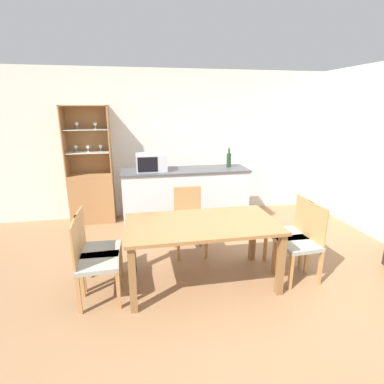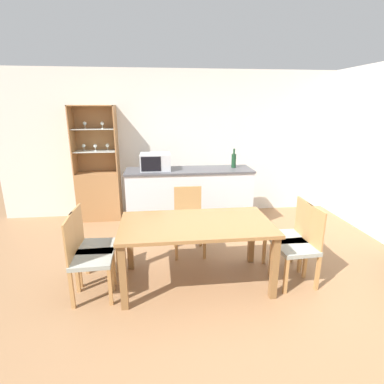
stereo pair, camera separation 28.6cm
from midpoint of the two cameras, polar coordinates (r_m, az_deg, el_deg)
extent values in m
plane|color=#936B47|center=(3.47, 5.09, -18.02)|extent=(18.00, 18.00, 0.00)
cube|color=silver|center=(5.48, -2.17, 9.11)|extent=(6.80, 0.06, 2.55)
cube|color=silver|center=(4.94, -2.91, -1.31)|extent=(2.00, 0.57, 0.93)
cube|color=#4C4C51|center=(4.82, -2.99, 4.14)|extent=(2.03, 0.60, 0.03)
cube|color=#A37042|center=(5.46, -19.83, -1.08)|extent=(0.73, 0.37, 0.84)
cube|color=#A37042|center=(5.44, -20.54, 9.35)|extent=(0.73, 0.02, 1.12)
cube|color=#A37042|center=(5.34, -24.62, 8.80)|extent=(0.02, 0.37, 1.12)
cube|color=#A37042|center=(5.22, -16.97, 9.42)|extent=(0.02, 0.37, 1.12)
cube|color=#A37042|center=(5.24, -21.45, 15.08)|extent=(0.73, 0.37, 0.02)
cube|color=silver|center=(5.29, -20.64, 7.09)|extent=(0.68, 0.33, 0.01)
cube|color=silver|center=(5.25, -21.04, 11.06)|extent=(0.68, 0.33, 0.01)
cylinder|color=silver|center=(5.36, -22.63, 7.08)|extent=(0.04, 0.04, 0.01)
cylinder|color=silver|center=(5.36, -22.67, 7.40)|extent=(0.01, 0.01, 0.06)
sphere|color=silver|center=(5.35, -22.73, 7.94)|extent=(0.06, 0.06, 0.06)
cylinder|color=silver|center=(5.32, -22.53, 11.04)|extent=(0.04, 0.04, 0.01)
cylinder|color=silver|center=(5.32, -22.56, 11.37)|extent=(0.01, 0.01, 0.06)
sphere|color=silver|center=(5.32, -22.62, 11.92)|extent=(0.06, 0.06, 0.06)
cylinder|color=silver|center=(5.29, -20.65, 7.18)|extent=(0.04, 0.04, 0.01)
cylinder|color=silver|center=(5.28, -20.68, 7.50)|extent=(0.01, 0.01, 0.06)
sphere|color=silver|center=(5.28, -20.74, 8.05)|extent=(0.06, 0.06, 0.06)
cylinder|color=silver|center=(5.23, -19.46, 11.27)|extent=(0.04, 0.04, 0.01)
cylinder|color=silver|center=(5.22, -19.49, 11.61)|extent=(0.01, 0.01, 0.06)
sphere|color=silver|center=(5.22, -19.55, 12.17)|extent=(0.06, 0.06, 0.06)
cylinder|color=silver|center=(5.31, -18.50, 7.40)|extent=(0.04, 0.04, 0.01)
cylinder|color=silver|center=(5.30, -18.52, 7.73)|extent=(0.01, 0.01, 0.06)
sphere|color=silver|center=(5.30, -18.57, 8.28)|extent=(0.06, 0.06, 0.06)
cube|color=olive|center=(3.26, -0.63, -6.15)|extent=(1.64, 0.89, 0.04)
cube|color=olive|center=(3.05, -14.01, -16.04)|extent=(0.07, 0.07, 0.69)
cube|color=olive|center=(3.30, 14.10, -13.34)|extent=(0.07, 0.07, 0.69)
cube|color=olive|center=(3.72, -13.48, -9.81)|extent=(0.07, 0.07, 0.69)
cube|color=olive|center=(3.93, 9.44, -8.10)|extent=(0.07, 0.07, 0.69)
cube|color=#999E93|center=(3.81, 15.55, -7.90)|extent=(0.42, 0.42, 0.05)
cube|color=#B7844C|center=(3.81, 18.48, -4.27)|extent=(0.03, 0.37, 0.44)
cube|color=#B7844C|center=(3.69, 13.83, -12.50)|extent=(0.04, 0.04, 0.41)
cube|color=#B7844C|center=(3.99, 11.78, -10.08)|extent=(0.04, 0.04, 0.41)
cube|color=#B7844C|center=(3.84, 18.98, -11.75)|extent=(0.04, 0.04, 0.41)
cube|color=#B7844C|center=(4.13, 16.60, -9.50)|extent=(0.04, 0.04, 0.41)
cube|color=#999E93|center=(3.49, -19.27, -10.53)|extent=(0.43, 0.43, 0.05)
cube|color=#B7844C|center=(3.44, -22.83, -6.92)|extent=(0.04, 0.37, 0.44)
cube|color=#B7844C|center=(3.72, -15.59, -12.37)|extent=(0.04, 0.04, 0.41)
cube|color=#B7844C|center=(3.41, -16.36, -15.28)|extent=(0.04, 0.04, 0.41)
cube|color=#B7844C|center=(3.79, -21.21, -12.36)|extent=(0.04, 0.04, 0.41)
cube|color=#B7844C|center=(3.48, -22.55, -15.18)|extent=(0.04, 0.04, 0.41)
cube|color=#999E93|center=(4.02, -2.45, -6.04)|extent=(0.41, 0.41, 0.05)
cube|color=#B7844C|center=(4.12, -2.86, -1.92)|extent=(0.37, 0.02, 0.44)
cube|color=#B7844C|center=(3.97, 0.62, -9.86)|extent=(0.04, 0.04, 0.41)
cube|color=#B7844C|center=(3.92, -4.73, -10.25)|extent=(0.04, 0.04, 0.41)
cube|color=#B7844C|center=(4.30, -0.31, -7.76)|extent=(0.04, 0.04, 0.41)
cube|color=#B7844C|center=(4.26, -5.23, -8.08)|extent=(0.04, 0.04, 0.41)
cube|color=#999E93|center=(3.26, -19.91, -12.59)|extent=(0.42, 0.42, 0.05)
cube|color=#B7844C|center=(3.19, -23.82, -8.86)|extent=(0.03, 0.37, 0.44)
cube|color=#B7844C|center=(3.51, -16.15, -14.30)|extent=(0.04, 0.04, 0.41)
cube|color=#B7844C|center=(3.20, -16.48, -17.59)|extent=(0.04, 0.04, 0.41)
cube|color=#B7844C|center=(3.56, -22.24, -14.48)|extent=(0.04, 0.04, 0.41)
cube|color=#B7844C|center=(3.25, -23.25, -17.71)|extent=(0.04, 0.04, 0.41)
cube|color=#999E93|center=(3.60, 17.41, -9.53)|extent=(0.43, 0.43, 0.05)
cube|color=#B7844C|center=(3.61, 20.38, -5.59)|extent=(0.04, 0.37, 0.44)
cube|color=#B7844C|center=(3.48, 16.03, -14.55)|extent=(0.04, 0.04, 0.41)
cube|color=#B7844C|center=(3.76, 13.21, -11.92)|extent=(0.04, 0.04, 0.41)
cube|color=#B7844C|center=(3.66, 21.15, -13.41)|extent=(0.04, 0.04, 0.41)
cube|color=#B7844C|center=(3.93, 18.07, -11.02)|extent=(0.04, 0.04, 0.41)
cube|color=#B7BABF|center=(4.76, -9.49, 5.60)|extent=(0.47, 0.37, 0.26)
cube|color=black|center=(4.58, -10.23, 5.15)|extent=(0.30, 0.01, 0.22)
cylinder|color=#193D23|center=(5.00, 5.39, 6.02)|extent=(0.08, 0.08, 0.22)
cylinder|color=#193D23|center=(4.97, 5.44, 7.78)|extent=(0.03, 0.03, 0.09)
camera|label=1|loc=(0.14, -92.04, -0.59)|focal=28.00mm
camera|label=2|loc=(0.14, 87.96, 0.59)|focal=28.00mm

